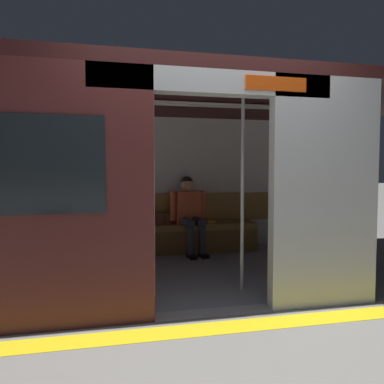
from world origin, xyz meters
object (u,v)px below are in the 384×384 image
(bench_seat, at_px, (170,231))
(grab_pole_door, at_px, (153,193))
(train_car, at_px, (178,151))
(book, at_px, (208,221))
(grab_pole_far, at_px, (242,192))
(handbag, at_px, (164,218))
(person_seated, at_px, (189,210))

(bench_seat, relative_size, grab_pole_door, 1.31)
(train_car, height_order, book, train_car)
(book, bearing_deg, grab_pole_far, 58.99)
(handbag, xyz_separation_m, book, (-0.70, -0.01, -0.07))
(bench_seat, bearing_deg, handbag, -41.71)
(bench_seat, bearing_deg, book, -172.84)
(bench_seat, relative_size, handbag, 10.47)
(grab_pole_far, bearing_deg, person_seated, -84.52)
(train_car, distance_m, bench_seat, 1.62)
(train_car, relative_size, grab_pole_far, 3.08)
(book, height_order, grab_pole_door, grab_pole_door)
(person_seated, xyz_separation_m, book, (-0.33, -0.13, -0.21))
(train_car, relative_size, grab_pole_door, 3.08)
(train_car, xyz_separation_m, handbag, (0.01, -1.20, -0.97))
(person_seated, height_order, book, person_seated)
(book, xyz_separation_m, grab_pole_far, (0.16, 1.97, 0.58))
(handbag, relative_size, grab_pole_door, 0.12)
(bench_seat, xyz_separation_m, book, (-0.62, -0.08, 0.12))
(handbag, distance_m, grab_pole_door, 2.07)
(grab_pole_door, xyz_separation_m, grab_pole_far, (-0.93, -0.00, 0.00))
(person_seated, relative_size, book, 5.33)
(book, height_order, grab_pole_far, grab_pole_far)
(grab_pole_door, relative_size, grab_pole_far, 1.00)
(bench_seat, distance_m, handbag, 0.22)
(bench_seat, bearing_deg, grab_pole_door, 76.20)
(person_seated, distance_m, handbag, 0.41)
(train_car, relative_size, book, 29.09)
(bench_seat, relative_size, book, 12.37)
(grab_pole_door, bearing_deg, person_seated, -112.24)
(train_car, distance_m, person_seated, 1.41)
(bench_seat, distance_m, book, 0.64)
(train_car, distance_m, grab_pole_far, 1.04)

